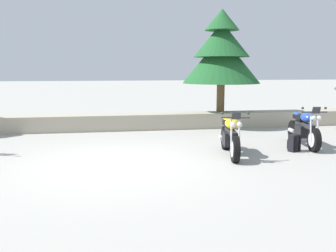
{
  "coord_description": "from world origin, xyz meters",
  "views": [
    {
      "loc": [
        -0.18,
        -8.3,
        2.14
      ],
      "look_at": [
        1.42,
        1.2,
        0.65
      ],
      "focal_mm": 39.7,
      "sensor_mm": 36.0,
      "label": 1
    }
  ],
  "objects_px": {
    "motorcycle_yellow_centre": "(230,136)",
    "pine_tree_mid_left": "(221,52)",
    "rider_backpack": "(294,142)",
    "motorcycle_blue_far_right": "(304,129)"
  },
  "relations": [
    {
      "from": "motorcycle_yellow_centre",
      "to": "motorcycle_blue_far_right",
      "type": "bearing_deg",
      "value": 17.15
    },
    {
      "from": "motorcycle_blue_far_right",
      "to": "rider_backpack",
      "type": "bearing_deg",
      "value": -135.77
    },
    {
      "from": "rider_backpack",
      "to": "pine_tree_mid_left",
      "type": "relative_size",
      "value": 0.13
    },
    {
      "from": "rider_backpack",
      "to": "pine_tree_mid_left",
      "type": "xyz_separation_m",
      "value": [
        -0.57,
        4.58,
        2.49
      ]
    },
    {
      "from": "motorcycle_blue_far_right",
      "to": "pine_tree_mid_left",
      "type": "xyz_separation_m",
      "value": [
        -1.16,
        4.01,
        2.25
      ]
    },
    {
      "from": "motorcycle_yellow_centre",
      "to": "motorcycle_blue_far_right",
      "type": "distance_m",
      "value": 2.5
    },
    {
      "from": "motorcycle_blue_far_right",
      "to": "pine_tree_mid_left",
      "type": "height_order",
      "value": "pine_tree_mid_left"
    },
    {
      "from": "motorcycle_yellow_centre",
      "to": "pine_tree_mid_left",
      "type": "xyz_separation_m",
      "value": [
        1.23,
        4.74,
        2.25
      ]
    },
    {
      "from": "rider_backpack",
      "to": "motorcycle_blue_far_right",
      "type": "bearing_deg",
      "value": 44.23
    },
    {
      "from": "motorcycle_blue_far_right",
      "to": "pine_tree_mid_left",
      "type": "relative_size",
      "value": 0.55
    }
  ]
}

